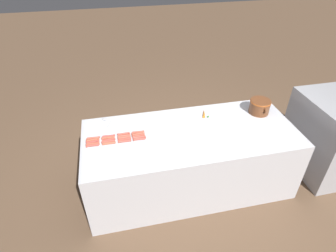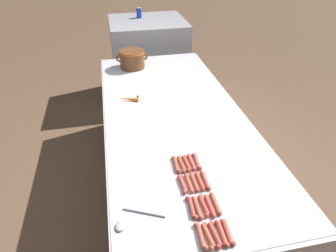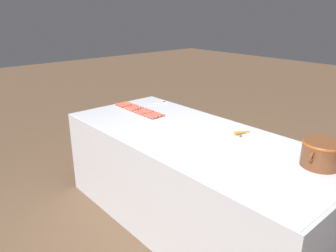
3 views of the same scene
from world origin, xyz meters
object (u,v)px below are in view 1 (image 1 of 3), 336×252
at_px(hot_dog_1, 109,136).
at_px(hot_dog_6, 124,136).
at_px(hot_dog_0, 93,138).
at_px(hot_dog_4, 93,140).
at_px(hot_dog_7, 138,134).
at_px(hot_dog_9, 109,140).
at_px(hot_dog_2, 124,134).
at_px(hot_dog_16, 93,145).
at_px(carrot, 204,113).
at_px(hot_dog_19, 140,139).
at_px(serving_spoon, 106,121).
at_px(hot_dog_8, 93,142).
at_px(hot_dog_5, 108,138).
at_px(bean_pot, 260,106).
at_px(hot_dog_15, 139,137).
at_px(hot_dog_11, 138,136).
at_px(hot_dog_13, 108,141).
at_px(back_cabinet, 333,136).
at_px(hot_dog_14, 125,139).
at_px(hot_dog_18, 125,141).
at_px(hot_dog_17, 109,143).
at_px(hot_dog_12, 93,144).

height_order(hot_dog_1, hot_dog_6, same).
distance_m(hot_dog_0, hot_dog_4, 0.04).
height_order(hot_dog_7, hot_dog_9, same).
height_order(hot_dog_2, hot_dog_16, same).
xyz_separation_m(hot_dog_16, carrot, (-0.33, 1.36, 0.00)).
distance_m(hot_dog_4, hot_dog_19, 0.52).
bearing_deg(serving_spoon, hot_dog_19, 38.02).
height_order(hot_dog_2, hot_dog_7, same).
relative_size(hot_dog_0, hot_dog_16, 1.00).
height_order(hot_dog_7, hot_dog_8, same).
height_order(hot_dog_4, hot_dog_8, same).
relative_size(hot_dog_5, hot_dog_7, 1.00).
bearing_deg(hot_dog_0, hot_dog_19, 75.61).
distance_m(hot_dog_0, hot_dog_5, 0.16).
bearing_deg(bean_pot, serving_spoon, -96.50).
height_order(hot_dog_16, hot_dog_19, same).
height_order(hot_dog_8, hot_dog_16, same).
bearing_deg(hot_dog_8, hot_dog_15, 86.68).
height_order(hot_dog_6, hot_dog_7, same).
height_order(hot_dog_11, hot_dog_13, same).
relative_size(hot_dog_9, hot_dog_19, 1.00).
relative_size(back_cabinet, hot_dog_0, 6.99).
height_order(back_cabinet, bean_pot, back_cabinet).
height_order(hot_dog_7, carrot, carrot).
xyz_separation_m(hot_dog_7, hot_dog_15, (0.06, 0.00, 0.00)).
height_order(hot_dog_14, serving_spoon, hot_dog_14).
distance_m(hot_dog_15, bean_pot, 1.56).
relative_size(hot_dog_5, hot_dog_15, 1.00).
distance_m(hot_dog_18, hot_dog_19, 0.16).
xyz_separation_m(hot_dog_0, hot_dog_17, (0.13, 0.17, 0.00)).
distance_m(hot_dog_5, hot_dog_11, 0.34).
bearing_deg(hot_dog_18, hot_dog_11, 112.43).
relative_size(hot_dog_12, hot_dog_19, 1.00).
height_order(hot_dog_5, hot_dog_12, same).
distance_m(hot_dog_4, hot_dog_9, 0.18).
relative_size(back_cabinet, serving_spoon, 4.03).
xyz_separation_m(hot_dog_13, hot_dog_19, (0.03, 0.34, 0.00)).
bearing_deg(hot_dog_11, hot_dog_13, -84.39).
bearing_deg(hot_dog_15, hot_dog_14, -89.21).
height_order(hot_dog_0, hot_dog_6, same).
xyz_separation_m(hot_dog_0, hot_dog_15, (0.10, 0.50, 0.00)).
height_order(hot_dog_1, hot_dog_17, same).
bearing_deg(hot_dog_2, hot_dog_14, 0.94).
xyz_separation_m(hot_dog_19, bean_pot, (-0.23, 1.55, 0.09)).
height_order(hot_dog_2, hot_dog_15, same).
xyz_separation_m(hot_dog_6, hot_dog_19, (0.09, 0.16, 0.00)).
relative_size(hot_dog_15, bean_pot, 0.47).
xyz_separation_m(hot_dog_9, hot_dog_11, (-0.00, 0.33, 0.00)).
bearing_deg(bean_pot, hot_dog_16, -83.63).
xyz_separation_m(hot_dog_8, hot_dog_13, (0.03, 0.17, 0.00)).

